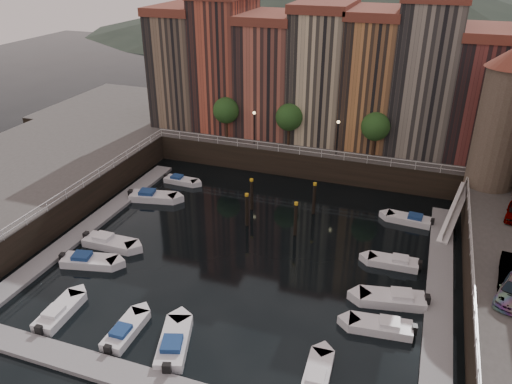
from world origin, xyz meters
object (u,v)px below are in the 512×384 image
at_px(gangway, 455,210).
at_px(boat_left_3, 152,197).
at_px(car_b, 511,273).
at_px(mooring_pilings, 277,206).
at_px(boat_left_1, 88,261).
at_px(boat_left_2, 109,242).
at_px(corner_tower, 503,116).

height_order(gangway, boat_left_3, gangway).
bearing_deg(car_b, mooring_pilings, 164.63).
height_order(gangway, boat_left_1, gangway).
bearing_deg(car_b, boat_left_2, -170.70).
height_order(boat_left_2, boat_left_3, boat_left_3).
bearing_deg(boat_left_2, car_b, 2.36).
xyz_separation_m(boat_left_1, boat_left_2, (-0.04, 3.11, 0.02)).
relative_size(corner_tower, mooring_pilings, 2.08).
relative_size(gangway, boat_left_3, 1.55).
bearing_deg(boat_left_3, gangway, -2.91).
xyz_separation_m(boat_left_1, boat_left_3, (-1.02, 12.54, 0.02)).
height_order(boat_left_1, car_b, car_b).
relative_size(boat_left_2, boat_left_3, 0.97).
relative_size(corner_tower, gangway, 1.66).
distance_m(gangway, boat_left_2, 32.77).
bearing_deg(mooring_pilings, gangway, 15.10).
distance_m(mooring_pilings, boat_left_2, 16.26).
height_order(corner_tower, car_b, corner_tower).
height_order(boat_left_2, car_b, car_b).
bearing_deg(boat_left_1, mooring_pilings, 31.76).
bearing_deg(boat_left_3, boat_left_2, -95.78).
bearing_deg(car_b, boat_left_3, 173.51).
distance_m(corner_tower, gangway, 9.86).
bearing_deg(car_b, corner_tower, 98.09).
relative_size(mooring_pilings, boat_left_1, 1.31).
relative_size(gangway, car_b, 1.87).
bearing_deg(boat_left_1, car_b, -4.42).
xyz_separation_m(mooring_pilings, car_b, (19.99, -7.89, 2.08)).
distance_m(corner_tower, mooring_pilings, 23.04).
distance_m(mooring_pilings, boat_left_3, 14.03).
bearing_deg(mooring_pilings, boat_left_2, -143.29).
relative_size(gangway, boat_left_2, 1.61).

